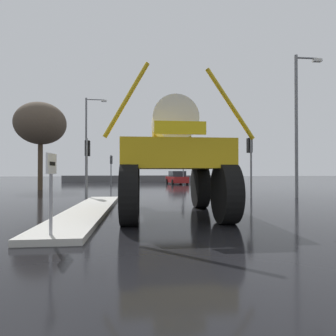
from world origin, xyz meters
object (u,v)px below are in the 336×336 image
object	(u,v)px
bare_tree_left	(41,124)
streetlight_near_right	(298,119)
traffic_signal_near_right	(250,153)
lane_arrow_sign	(51,179)
streetlight_far_left	(88,137)
traffic_signal_near_left	(87,155)
sedan_ahead	(177,178)
oversize_sprayer	(172,160)
traffic_signal_far_left	(183,163)
traffic_signal_far_right	(111,163)

from	to	relation	value
bare_tree_left	streetlight_near_right	bearing A→B (deg)	-26.20
traffic_signal_near_right	streetlight_near_right	xyz separation A→B (m)	(2.69, -0.40, 1.93)
lane_arrow_sign	streetlight_far_left	xyz separation A→B (m)	(-3.12, 21.00, 3.39)
streetlight_near_right	traffic_signal_near_left	bearing A→B (deg)	178.07
sedan_ahead	streetlight_far_left	xyz separation A→B (m)	(-9.28, -4.93, 4.03)
oversize_sprayer	traffic_signal_far_left	size ratio (longest dim) A/B	1.59
traffic_signal_far_right	oversize_sprayer	bearing A→B (deg)	-78.56
sedan_ahead	traffic_signal_far_right	xyz separation A→B (m)	(-7.39, -1.69, 1.64)
oversize_sprayer	traffic_signal_near_right	xyz separation A→B (m)	(5.17, 5.82, 0.65)
lane_arrow_sign	streetlight_near_right	size ratio (longest dim) A/B	0.21
traffic_signal_near_left	streetlight_far_left	distance (m)	12.25
streetlight_near_right	streetlight_far_left	distance (m)	18.57
sedan_ahead	traffic_signal_far_left	size ratio (longest dim) A/B	1.29
oversize_sprayer	traffic_signal_near_left	world-z (taller)	oversize_sprayer
lane_arrow_sign	streetlight_far_left	world-z (taller)	streetlight_far_left
streetlight_near_right	bare_tree_left	bearing A→B (deg)	153.80
oversize_sprayer	streetlight_near_right	world-z (taller)	streetlight_near_right
lane_arrow_sign	traffic_signal_far_left	size ratio (longest dim) A/B	0.52
traffic_signal_far_right	bare_tree_left	distance (m)	9.13
traffic_signal_far_right	lane_arrow_sign	bearing A→B (deg)	-87.09
oversize_sprayer	traffic_signal_near_left	distance (m)	7.05
traffic_signal_near_left	traffic_signal_far_right	bearing A→B (deg)	91.06
traffic_signal_far_right	streetlight_near_right	xyz separation A→B (m)	(12.09, -15.46, 2.13)
traffic_signal_near_left	traffic_signal_far_right	size ratio (longest dim) A/B	1.01
lane_arrow_sign	streetlight_near_right	world-z (taller)	streetlight_near_right
sedan_ahead	streetlight_near_right	size ratio (longest dim) A/B	0.53
lane_arrow_sign	sedan_ahead	world-z (taller)	lane_arrow_sign
traffic_signal_far_right	bare_tree_left	bearing A→B (deg)	-124.76
oversize_sprayer	bare_tree_left	world-z (taller)	bare_tree_left
traffic_signal_far_left	streetlight_near_right	distance (m)	16.16
traffic_signal_near_right	bare_tree_left	bearing A→B (deg)	150.88
oversize_sprayer	streetlight_far_left	world-z (taller)	streetlight_far_left
traffic_signal_far_right	streetlight_near_right	bearing A→B (deg)	-51.97
oversize_sprayer	traffic_signal_near_right	bearing A→B (deg)	-41.35
traffic_signal_far_right	streetlight_near_right	world-z (taller)	streetlight_near_right
traffic_signal_near_left	streetlight_near_right	xyz separation A→B (m)	(11.81, -0.40, 2.12)
sedan_ahead	traffic_signal_far_right	world-z (taller)	traffic_signal_far_right
traffic_signal_near_right	streetlight_near_right	size ratio (longest dim) A/B	0.43
lane_arrow_sign	traffic_signal_near_left	xyz separation A→B (m)	(-0.95, 9.18, 1.03)
streetlight_near_right	oversize_sprayer	bearing A→B (deg)	-145.42
oversize_sprayer	streetlight_near_right	distance (m)	9.90
traffic_signal_far_left	bare_tree_left	size ratio (longest dim) A/B	0.47
sedan_ahead	traffic_signal_far_left	bearing A→B (deg)	-172.92
lane_arrow_sign	traffic_signal_far_left	world-z (taller)	traffic_signal_far_left
traffic_signal_far_right	traffic_signal_near_left	bearing A→B (deg)	-88.94
lane_arrow_sign	sedan_ahead	xyz separation A→B (m)	(6.16, 25.94, -0.63)
traffic_signal_near_right	streetlight_far_left	size ratio (longest dim) A/B	0.41
traffic_signal_near_right	bare_tree_left	world-z (taller)	bare_tree_left
traffic_signal_near_left	traffic_signal_far_right	distance (m)	15.06
traffic_signal_near_right	traffic_signal_far_right	size ratio (longest dim) A/B	1.08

